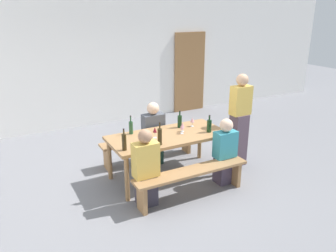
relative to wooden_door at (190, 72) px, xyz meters
name	(u,v)px	position (x,y,z in m)	size (l,w,h in m)	color
ground_plane	(168,176)	(-2.37, -3.18, -1.05)	(24.00, 24.00, 0.00)	slate
back_wall	(101,57)	(-2.37, 0.14, 0.55)	(14.00, 0.20, 3.20)	white
wooden_door	(190,72)	(0.00, 0.00, 0.00)	(0.90, 0.06, 2.10)	olive
tasting_table	(168,139)	(-2.37, -3.18, -0.38)	(1.91, 0.88, 0.75)	#9E7247
bench_near	(192,176)	(-2.37, -3.93, -0.70)	(1.81, 0.30, 0.45)	#9E7247
bench_far	(149,142)	(-2.37, -2.44, -0.70)	(1.81, 0.30, 0.45)	#9E7247
wine_bottle_0	(180,121)	(-2.02, -2.96, -0.19)	(0.07, 0.07, 0.29)	#143319
wine_bottle_1	(160,136)	(-2.67, -3.49, -0.17)	(0.07, 0.07, 0.35)	#332814
wine_bottle_2	(131,127)	(-2.87, -2.86, -0.19)	(0.07, 0.07, 0.31)	#234C2D
wine_bottle_3	(209,126)	(-1.71, -3.39, -0.19)	(0.08, 0.08, 0.29)	#143319
wine_bottle_4	(124,142)	(-3.21, -3.43, -0.17)	(0.07, 0.07, 0.33)	#332814
wine_glass_0	(182,127)	(-2.14, -3.24, -0.19)	(0.06, 0.06, 0.16)	silver
wine_glass_1	(192,120)	(-1.80, -3.02, -0.19)	(0.07, 0.07, 0.16)	silver
wine_glass_2	(155,130)	(-2.61, -3.21, -0.18)	(0.06, 0.06, 0.17)	silver
wine_glass_3	(183,125)	(-2.09, -3.17, -0.19)	(0.07, 0.07, 0.16)	silver
seated_guest_near_0	(146,170)	(-3.04, -3.78, -0.50)	(0.36, 0.24, 1.15)	#393442
seated_guest_near_1	(225,153)	(-1.67, -3.78, -0.53)	(0.35, 0.24, 1.08)	#44394B
seated_guest_far_0	(153,135)	(-2.35, -2.59, -0.50)	(0.39, 0.24, 1.15)	#27483D
standing_host	(239,121)	(-1.04, -3.34, -0.24)	(0.35, 0.24, 1.65)	#584452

